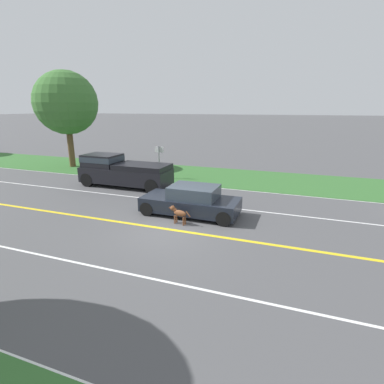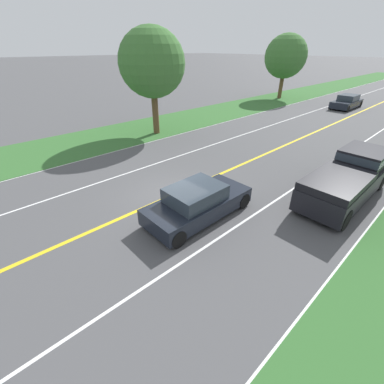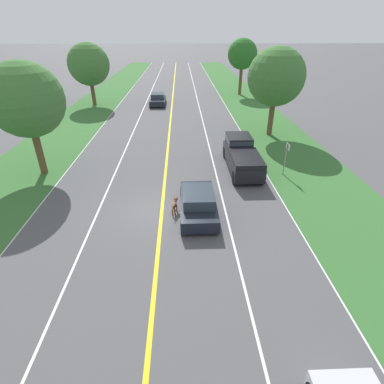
# 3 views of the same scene
# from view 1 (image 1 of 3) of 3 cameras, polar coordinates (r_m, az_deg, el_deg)

# --- Properties ---
(ground_plane) EXTENTS (400.00, 400.00, 0.00)m
(ground_plane) POSITION_cam_1_polar(r_m,az_deg,el_deg) (12.31, -4.24, -7.15)
(ground_plane) COLOR #4C4C4F
(centre_divider_line) EXTENTS (0.18, 160.00, 0.01)m
(centre_divider_line) POSITION_cam_1_polar(r_m,az_deg,el_deg) (12.31, -4.24, -7.13)
(centre_divider_line) COLOR yellow
(centre_divider_line) RESTS_ON ground
(lane_edge_line_right) EXTENTS (0.14, 160.00, 0.01)m
(lane_edge_line_right) POSITION_cam_1_polar(r_m,az_deg,el_deg) (18.56, 4.70, 0.82)
(lane_edge_line_right) COLOR white
(lane_edge_line_right) RESTS_ON ground
(lane_edge_line_left) EXTENTS (0.14, 160.00, 0.01)m
(lane_edge_line_left) POSITION_cam_1_polar(r_m,az_deg,el_deg) (7.51, -29.59, -26.22)
(lane_edge_line_left) COLOR white
(lane_edge_line_left) RESTS_ON ground
(lane_dash_same_dir) EXTENTS (0.10, 160.00, 0.01)m
(lane_dash_same_dir) POSITION_cam_1_polar(r_m,az_deg,el_deg) (15.35, 1.15, -2.36)
(lane_dash_same_dir) COLOR white
(lane_dash_same_dir) RESTS_ON ground
(lane_dash_oncoming) EXTENTS (0.10, 160.00, 0.01)m
(lane_dash_oncoming) POSITION_cam_1_polar(r_m,az_deg,el_deg) (9.58, -13.20, -14.66)
(lane_dash_oncoming) COLOR white
(lane_dash_oncoming) RESTS_ON ground
(grass_verge_right) EXTENTS (6.00, 160.00, 0.03)m
(grass_verge_right) POSITION_cam_1_polar(r_m,az_deg,el_deg) (21.38, 6.89, 2.80)
(grass_verge_right) COLOR #33662D
(grass_verge_right) RESTS_ON ground
(ego_car) EXTENTS (1.91, 4.45, 1.38)m
(ego_car) POSITION_cam_1_polar(r_m,az_deg,el_deg) (13.74, -0.14, -1.78)
(ego_car) COLOR black
(ego_car) RESTS_ON ground
(dog) EXTENTS (0.36, 1.09, 0.78)m
(dog) POSITION_cam_1_polar(r_m,az_deg,el_deg) (12.72, -2.63, -3.98)
(dog) COLOR brown
(dog) RESTS_ON ground
(pickup_truck) EXTENTS (2.00, 5.72, 1.94)m
(pickup_truck) POSITION_cam_1_polar(r_m,az_deg,el_deg) (19.24, -13.23, 3.99)
(pickup_truck) COLOR black
(pickup_truck) RESTS_ON ground
(roadside_tree_right_near) EXTENTS (4.95, 4.95, 7.62)m
(roadside_tree_right_near) POSITION_cam_1_polar(r_m,az_deg,el_deg) (26.64, -22.86, 15.35)
(roadside_tree_right_near) COLOR brown
(roadside_tree_right_near) RESTS_ON ground
(street_sign) EXTENTS (0.11, 0.64, 2.26)m
(street_sign) POSITION_cam_1_polar(r_m,az_deg,el_deg) (20.83, -6.29, 6.46)
(street_sign) COLOR gray
(street_sign) RESTS_ON ground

